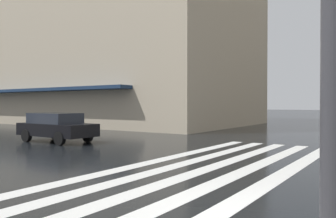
{
  "coord_description": "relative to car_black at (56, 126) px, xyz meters",
  "views": [
    {
      "loc": [
        -5.21,
        -2.35,
        1.85
      ],
      "look_at": [
        6.37,
        5.52,
        1.65
      ],
      "focal_mm": 36.54,
      "sensor_mm": 36.0,
      "label": 1
    }
  ],
  "objects": [
    {
      "name": "car_black",
      "position": [
        0.0,
        0.0,
        0.0
      ],
      "size": [
        1.85,
        4.1,
        1.41
      ],
      "color": "black",
      "rests_on": "ground_plane"
    },
    {
      "name": "zebra_crossing",
      "position": [
        -1.5,
        -9.35,
        -0.75
      ],
      "size": [
        13.0,
        4.5,
        0.01
      ],
      "color": "silver",
      "rests_on": "ground_plane"
    },
    {
      "name": "haussmann_block_mid",
      "position": [
        14.52,
        11.12,
        11.34
      ],
      "size": [
        16.25,
        28.72,
        24.7
      ],
      "color": "tan",
      "rests_on": "ground_plane"
    },
    {
      "name": "ground_plane",
      "position": [
        -5.5,
        -11.53,
        -0.76
      ],
      "size": [
        220.0,
        220.0,
        0.0
      ],
      "primitive_type": "plane",
      "color": "black"
    }
  ]
}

